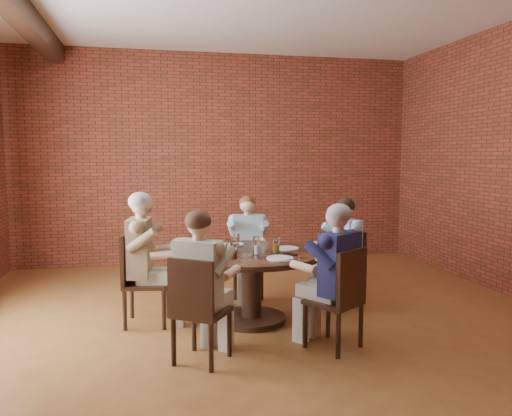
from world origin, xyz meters
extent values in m
plane|color=brown|center=(0.00, 0.00, 0.00)|extent=(7.00, 7.00, 0.00)
plane|color=brown|center=(0.00, 3.50, 1.70)|extent=(7.00, 0.00, 7.00)
cylinder|color=#341B11|center=(-0.11, 0.38, 0.03)|extent=(0.73, 0.73, 0.06)
cylinder|color=#341B11|center=(-0.11, 0.38, 0.35)|extent=(0.21, 0.21, 0.64)
cylinder|color=#3F2317|center=(-0.11, 0.38, 0.72)|extent=(1.45, 1.45, 0.05)
cube|color=#341B11|center=(0.99, 0.60, 0.43)|extent=(0.47, 0.47, 0.04)
cube|color=#341B11|center=(1.16, 0.64, 0.68)|extent=(0.12, 0.40, 0.45)
cylinder|color=#341B11|center=(0.79, 0.74, 0.21)|extent=(0.04, 0.04, 0.41)
cylinder|color=#341B11|center=(0.86, 0.41, 0.21)|extent=(0.04, 0.04, 0.41)
cylinder|color=#341B11|center=(1.12, 0.80, 0.21)|extent=(0.04, 0.04, 0.41)
cylinder|color=#341B11|center=(1.19, 0.47, 0.21)|extent=(0.04, 0.04, 0.41)
cube|color=#341B11|center=(0.04, 1.33, 0.43)|extent=(0.44, 0.44, 0.04)
cube|color=#341B11|center=(0.07, 1.50, 0.67)|extent=(0.39, 0.10, 0.44)
cylinder|color=#341B11|center=(-0.15, 1.19, 0.21)|extent=(0.04, 0.04, 0.41)
cylinder|color=#341B11|center=(0.18, 1.14, 0.21)|extent=(0.04, 0.04, 0.41)
cylinder|color=#341B11|center=(-0.10, 1.51, 0.21)|extent=(0.04, 0.04, 0.41)
cylinder|color=#341B11|center=(0.23, 1.46, 0.21)|extent=(0.04, 0.04, 0.41)
cube|color=#341B11|center=(-1.19, 0.54, 0.43)|extent=(0.51, 0.51, 0.04)
cube|color=#341B11|center=(-1.39, 0.57, 0.71)|extent=(0.11, 0.45, 0.51)
cylinder|color=#341B11|center=(-1.03, 0.32, 0.21)|extent=(0.04, 0.04, 0.41)
cylinder|color=#341B11|center=(-0.97, 0.70, 0.21)|extent=(0.04, 0.04, 0.41)
cylinder|color=#341B11|center=(-1.41, 0.38, 0.21)|extent=(0.04, 0.04, 0.41)
cylinder|color=#341B11|center=(-1.35, 0.76, 0.21)|extent=(0.04, 0.04, 0.41)
cube|color=#341B11|center=(-0.73, -0.53, 0.43)|extent=(0.57, 0.57, 0.04)
cube|color=#341B11|center=(-0.84, -0.69, 0.68)|extent=(0.36, 0.26, 0.47)
cylinder|color=#341B11|center=(-0.49, -0.49, 0.21)|extent=(0.04, 0.04, 0.41)
cylinder|color=#341B11|center=(-0.78, -0.29, 0.21)|extent=(0.04, 0.04, 0.41)
cylinder|color=#341B11|center=(-0.68, -0.78, 0.21)|extent=(0.04, 0.04, 0.41)
cylinder|color=#341B11|center=(-0.97, -0.58, 0.21)|extent=(0.04, 0.04, 0.41)
cube|color=#341B11|center=(0.47, -0.48, 0.43)|extent=(0.59, 0.59, 0.04)
cube|color=#341B11|center=(0.58, -0.64, 0.69)|extent=(0.37, 0.27, 0.48)
cylinder|color=#341B11|center=(0.52, -0.23, 0.21)|extent=(0.04, 0.04, 0.41)
cylinder|color=#341B11|center=(0.22, -0.43, 0.21)|extent=(0.04, 0.04, 0.41)
cylinder|color=#341B11|center=(0.73, -0.53, 0.21)|extent=(0.04, 0.04, 0.41)
cylinder|color=#341B11|center=(0.43, -0.73, 0.21)|extent=(0.04, 0.04, 0.41)
cylinder|color=white|center=(0.30, 0.45, 0.76)|extent=(0.26, 0.26, 0.01)
cylinder|color=white|center=(-0.24, 0.81, 0.76)|extent=(0.26, 0.26, 0.01)
cylinder|color=white|center=(-0.56, 0.46, 0.76)|extent=(0.26, 0.26, 0.01)
cylinder|color=white|center=(0.09, -0.03, 0.76)|extent=(0.26, 0.26, 0.01)
cylinder|color=white|center=(0.18, 0.43, 0.82)|extent=(0.07, 0.07, 0.14)
cylinder|color=white|center=(-0.03, 0.50, 0.82)|extent=(0.07, 0.07, 0.14)
cylinder|color=white|center=(-0.20, 0.74, 0.82)|extent=(0.07, 0.07, 0.14)
cylinder|color=white|center=(-0.27, 0.43, 0.82)|extent=(0.07, 0.07, 0.14)
cylinder|color=white|center=(-0.35, 0.36, 0.82)|extent=(0.07, 0.07, 0.14)
cylinder|color=white|center=(-0.35, 0.07, 0.82)|extent=(0.07, 0.07, 0.14)
cylinder|color=white|center=(-0.07, 0.26, 0.82)|extent=(0.07, 0.07, 0.14)
cylinder|color=white|center=(0.13, 0.29, 0.82)|extent=(0.07, 0.07, 0.14)
cube|color=black|center=(0.25, 0.16, 0.75)|extent=(0.12, 0.17, 0.01)
camera|label=1|loc=(-1.15, -4.65, 1.76)|focal=35.00mm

